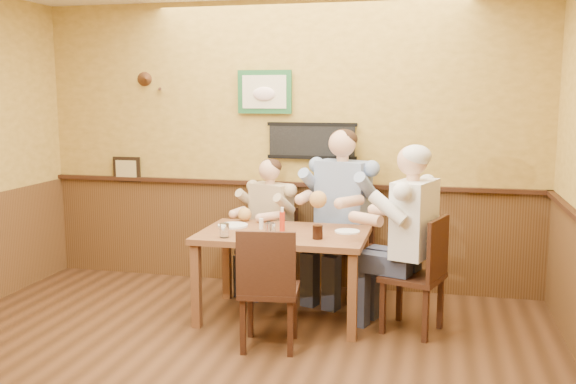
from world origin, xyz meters
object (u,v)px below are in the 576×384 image
water_glass_mid (271,231)px  diner_white_elder (414,249)px  water_glass_left (224,230)px  cola_tumbler (318,232)px  chair_back_left (271,249)px  salt_shaker (261,224)px  chair_back_right (343,244)px  chair_right_end (413,274)px  chair_near_side (269,287)px  diner_blue_polo (343,222)px  diner_tan_shirt (271,232)px  dining_table (284,243)px  hot_sauce_bottle (282,220)px  pepper_shaker (269,226)px

water_glass_mid → diner_white_elder: bearing=11.0°
water_glass_mid → water_glass_left: bearing=-176.9°
water_glass_left → cola_tumbler: size_ratio=1.05×
chair_back_left → salt_shaker: bearing=-58.9°
chair_back_right → water_glass_left: size_ratio=8.55×
chair_back_right → chair_right_end: (0.69, -0.80, -0.02)m
chair_near_side → diner_blue_polo: diner_blue_polo is taller
water_glass_left → chair_back_right: bearing=51.9°
diner_white_elder → water_glass_left: size_ratio=11.67×
diner_tan_shirt → dining_table: bearing=-44.1°
chair_near_side → chair_back_right: bearing=-111.9°
chair_right_end → salt_shaker: (-1.30, 0.14, 0.32)m
diner_tan_shirt → salt_shaker: diner_tan_shirt is taller
chair_right_end → water_glass_mid: 1.19m
hot_sauce_bottle → salt_shaker: 0.20m
cola_tumbler → salt_shaker: 0.60m
chair_right_end → chair_near_side: (-1.04, -0.57, -0.01)m
chair_right_end → dining_table: bearing=-75.6°
chair_near_side → water_glass_left: 0.67m
water_glass_mid → pepper_shaker: size_ratio=1.58×
chair_back_right → diner_white_elder: size_ratio=0.73×
cola_tumbler → pepper_shaker: cola_tumbler is taller
diner_blue_polo → pepper_shaker: diner_blue_polo is taller
chair_near_side → chair_right_end: bearing=-158.7°
chair_near_side → diner_tan_shirt: bearing=-83.5°
dining_table → pepper_shaker: pepper_shaker is taller
chair_back_right → diner_blue_polo: size_ratio=0.70×
chair_back_right → cola_tumbler: size_ratio=8.97×
diner_white_elder → hot_sauce_bottle: bearing=-77.1°
chair_right_end → chair_back_left: bearing=-102.2°
chair_back_left → hot_sauce_bottle: size_ratio=4.37×
chair_back_right → water_glass_mid: (-0.43, -1.02, 0.32)m
dining_table → salt_shaker: 0.26m
diner_white_elder → water_glass_mid: diner_white_elder is taller
diner_blue_polo → water_glass_left: diner_blue_polo is taller
salt_shaker → diner_tan_shirt: bearing=97.4°
diner_white_elder → hot_sauce_bottle: size_ratio=7.32×
chair_back_right → salt_shaker: 0.95m
diner_white_elder → pepper_shaker: 1.23m
water_glass_left → diner_white_elder: bearing=9.0°
chair_back_left → diner_blue_polo: diner_blue_polo is taller
chair_back_left → water_glass_left: water_glass_left is taller
cola_tumbler → hot_sauce_bottle: 0.41m
diner_blue_polo → water_glass_left: bearing=-109.5°
chair_back_right → diner_white_elder: bearing=-30.9°
diner_tan_shirt → water_glass_left: bearing=-72.6°
chair_right_end → water_glass_mid: bearing=-60.7°
hot_sauce_bottle → pepper_shaker: hot_sauce_bottle is taller
pepper_shaker → cola_tumbler: bearing=-24.5°
dining_table → salt_shaker: bearing=162.8°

